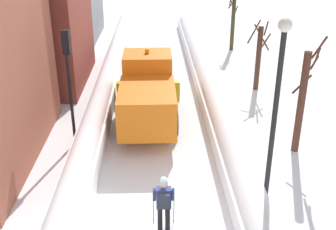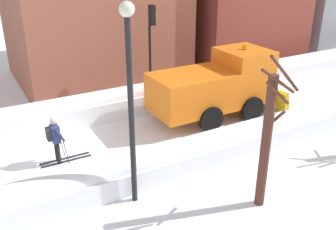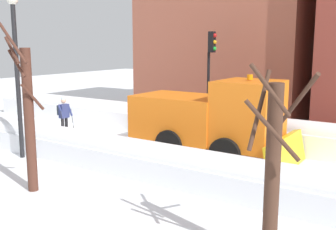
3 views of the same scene
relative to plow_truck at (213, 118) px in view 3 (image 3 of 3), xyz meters
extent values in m
plane|color=white|center=(0.45, 2.93, -1.48)|extent=(80.00, 80.00, 0.00)
cube|color=white|center=(-2.22, 2.93, -1.04)|extent=(1.10, 36.00, 0.88)
cylinder|color=white|center=(-2.22, 2.93, -0.60)|extent=(0.90, 34.20, 0.90)
cube|color=white|center=(3.12, 2.93, -1.11)|extent=(1.10, 36.00, 0.73)
cylinder|color=white|center=(3.12, 2.93, -0.75)|extent=(0.90, 34.20, 0.90)
cube|color=#9E5642|center=(-8.07, -2.73, 4.68)|extent=(7.70, 8.60, 12.31)
cube|color=orange|center=(0.00, -1.32, -0.08)|extent=(2.30, 3.40, 1.60)
cube|color=orange|center=(0.00, 1.38, 0.27)|extent=(2.20, 2.00, 2.30)
cube|color=black|center=(0.00, 2.34, 0.78)|extent=(1.85, 0.06, 1.01)
cube|color=yellow|center=(0.00, 2.73, -0.93)|extent=(3.20, 0.46, 1.13)
cylinder|color=orange|center=(0.00, 1.38, 1.54)|extent=(0.20, 0.20, 0.18)
cylinder|color=black|center=(-1.15, 1.08, -0.93)|extent=(0.25, 1.10, 1.10)
cylinder|color=black|center=(1.15, 1.08, -0.93)|extent=(0.25, 1.10, 1.10)
cylinder|color=black|center=(-1.15, -1.12, -0.93)|extent=(0.25, 1.10, 1.10)
cylinder|color=black|center=(1.15, -1.12, -0.93)|extent=(0.25, 1.10, 1.10)
cylinder|color=black|center=(0.41, -7.26, -1.07)|extent=(0.14, 0.14, 0.82)
cylinder|color=black|center=(0.63, -7.26, -1.07)|extent=(0.14, 0.14, 0.82)
cube|color=navy|center=(0.52, -7.26, -0.35)|extent=(0.42, 0.26, 0.62)
cube|color=#262D38|center=(0.52, -7.47, -0.32)|extent=(0.32, 0.16, 0.44)
sphere|color=tan|center=(0.52, -7.26, 0.12)|extent=(0.24, 0.24, 0.24)
sphere|color=silver|center=(0.52, -7.26, 0.22)|extent=(0.22, 0.22, 0.22)
cylinder|color=navy|center=(0.26, -7.16, -0.32)|extent=(0.09, 0.33, 0.56)
cylinder|color=navy|center=(0.78, -7.16, -0.32)|extent=(0.09, 0.33, 0.56)
cube|color=black|center=(0.41, -7.01, -1.46)|extent=(0.09, 1.80, 0.03)
cube|color=black|center=(0.63, -7.01, -1.46)|extent=(0.09, 1.80, 0.03)
cylinder|color=#262628|center=(0.22, -7.04, -0.88)|extent=(0.02, 0.19, 1.19)
cylinder|color=#262628|center=(0.82, -7.04, -0.88)|extent=(0.02, 0.19, 1.19)
cylinder|color=black|center=(-2.97, -1.78, 0.40)|extent=(0.12, 0.12, 3.75)
cube|color=black|center=(-2.97, -1.64, 2.72)|extent=(0.28, 0.24, 0.90)
sphere|color=red|center=(-2.97, -1.51, 3.00)|extent=(0.18, 0.18, 0.18)
sphere|color=gold|center=(-2.97, -1.51, 2.72)|extent=(0.18, 0.18, 0.18)
sphere|color=green|center=(-2.97, -1.51, 2.44)|extent=(0.18, 0.18, 0.18)
cylinder|color=black|center=(3.87, -5.82, 1.26)|extent=(0.16, 0.16, 5.46)
cylinder|color=#502D22|center=(5.85, -2.66, 0.54)|extent=(0.28, 0.28, 4.03)
cylinder|color=#502D22|center=(5.86, -2.44, 1.23)|extent=(0.69, 0.11, 0.79)
cylinder|color=#502D22|center=(6.15, -2.80, 2.49)|extent=(0.39, 0.93, 0.74)
cylinder|color=#502D22|center=(6.22, -2.66, 2.68)|extent=(0.09, 1.10, 1.10)
cylinder|color=#502D22|center=(6.10, -2.70, 2.14)|extent=(0.18, 0.78, 0.75)
cylinder|color=#472D21|center=(5.90, 4.31, 0.25)|extent=(0.28, 0.28, 3.46)
cylinder|color=#472D21|center=(5.63, 4.62, 1.66)|extent=(0.88, 0.90, 1.12)
cylinder|color=#472D21|center=(6.23, 4.37, 1.19)|extent=(0.24, 0.99, 1.04)
cylinder|color=#472D21|center=(6.16, 4.28, 1.88)|extent=(0.15, 0.80, 0.90)
cylinder|color=#472D21|center=(5.90, 4.01, 1.48)|extent=(0.92, 0.08, 1.40)
camera|label=1|loc=(0.30, -16.81, 6.46)|focal=43.86mm
camera|label=2|loc=(12.66, -9.62, 5.58)|focal=40.73mm
camera|label=3|loc=(12.84, 6.66, 2.66)|focal=43.18mm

